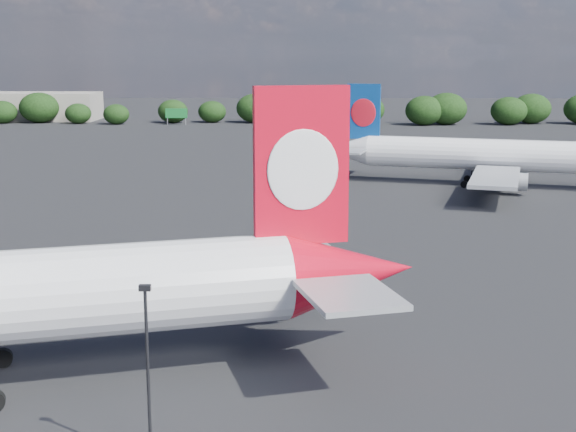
{
  "coord_description": "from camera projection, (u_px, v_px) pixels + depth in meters",
  "views": [
    {
      "loc": [
        17.13,
        -44.81,
        19.62
      ],
      "look_at": [
        16.0,
        12.0,
        8.0
      ],
      "focal_mm": 50.0,
      "sensor_mm": 36.0,
      "label": 1
    }
  ],
  "objects": [
    {
      "name": "apron_lamp_post",
      "position": [
        148.0,
        363.0,
        38.1
      ],
      "size": [
        0.55,
        0.3,
        9.0
      ],
      "color": "black",
      "rests_on": "ground"
    },
    {
      "name": "billboard_yellow",
      "position": [
        286.0,
        109.0,
        225.42
      ],
      "size": [
        5.0,
        0.3,
        5.5
      ],
      "color": "gold",
      "rests_on": "ground"
    },
    {
      "name": "china_southern_airliner",
      "position": [
        476.0,
        155.0,
        119.71
      ],
      "size": [
        45.08,
        43.21,
        14.92
      ],
      "color": "white",
      "rests_on": "ground"
    },
    {
      "name": "ground",
      "position": [
        175.0,
        202.0,
        106.93
      ],
      "size": [
        500.0,
        500.0,
        0.0
      ],
      "primitive_type": "plane",
      "color": "black",
      "rests_on": "ground"
    },
    {
      "name": "highway_sign",
      "position": [
        176.0,
        114.0,
        220.28
      ],
      "size": [
        6.0,
        0.3,
        4.5
      ],
      "color": "#156A2A",
      "rests_on": "ground"
    },
    {
      "name": "terminal_building",
      "position": [
        26.0,
        106.0,
        236.69
      ],
      "size": [
        42.0,
        16.0,
        8.0
      ],
      "color": "gray",
      "rests_on": "ground"
    },
    {
      "name": "horizon_treeline",
      "position": [
        313.0,
        110.0,
        223.17
      ],
      "size": [
        202.3,
        15.85,
        9.01
      ],
      "color": "black",
      "rests_on": "ground"
    }
  ]
}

